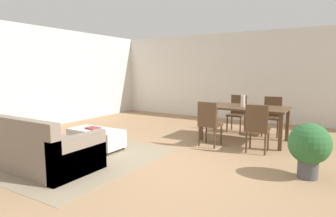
% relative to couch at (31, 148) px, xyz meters
% --- Properties ---
extents(ground_plane, '(10.80, 10.80, 0.00)m').
position_rel_couch_xyz_m(ground_plane, '(1.89, 0.97, -0.29)').
color(ground_plane, '#9E7A56').
extents(wall_back, '(9.00, 0.12, 2.70)m').
position_rel_couch_xyz_m(wall_back, '(1.89, 5.97, 1.06)').
color(wall_back, silver).
rests_on(wall_back, ground_plane).
extents(wall_left, '(0.12, 11.00, 2.70)m').
position_rel_couch_xyz_m(wall_left, '(-2.61, 1.47, 1.06)').
color(wall_left, silver).
rests_on(wall_left, ground_plane).
extents(area_rug, '(3.00, 2.80, 0.01)m').
position_rel_couch_xyz_m(area_rug, '(0.11, 0.65, -0.28)').
color(area_rug, gray).
rests_on(area_rug, ground_plane).
extents(couch, '(2.27, 0.99, 0.86)m').
position_rel_couch_xyz_m(couch, '(0.00, 0.00, 0.00)').
color(couch, gray).
rests_on(couch, ground_plane).
extents(ottoman_table, '(1.11, 0.53, 0.40)m').
position_rel_couch_xyz_m(ottoman_table, '(0.22, 1.24, -0.06)').
color(ottoman_table, silver).
rests_on(ottoman_table, ground_plane).
extents(dining_table, '(1.79, 0.99, 0.76)m').
position_rel_couch_xyz_m(dining_table, '(2.52, 3.41, 0.39)').
color(dining_table, '#513823').
rests_on(dining_table, ground_plane).
extents(dining_chair_near_left, '(0.42, 0.42, 0.92)m').
position_rel_couch_xyz_m(dining_chair_near_left, '(2.05, 2.55, 0.23)').
color(dining_chair_near_left, '#513823').
rests_on(dining_chair_near_left, ground_plane).
extents(dining_chair_near_right, '(0.42, 0.42, 0.92)m').
position_rel_couch_xyz_m(dining_chair_near_right, '(3.00, 2.58, 0.23)').
color(dining_chair_near_right, '#513823').
rests_on(dining_chair_near_right, ground_plane).
extents(dining_chair_far_left, '(0.41, 0.41, 0.92)m').
position_rel_couch_xyz_m(dining_chair_far_left, '(2.11, 4.26, 0.23)').
color(dining_chair_far_left, '#513823').
rests_on(dining_chair_far_left, ground_plane).
extents(dining_chair_far_right, '(0.42, 0.42, 0.92)m').
position_rel_couch_xyz_m(dining_chair_far_right, '(2.95, 4.26, 0.23)').
color(dining_chair_far_right, '#513823').
rests_on(dining_chair_far_right, ground_plane).
extents(vase_centerpiece, '(0.10, 0.10, 0.25)m').
position_rel_couch_xyz_m(vase_centerpiece, '(2.50, 3.37, 0.60)').
color(vase_centerpiece, silver).
rests_on(vase_centerpiece, dining_table).
extents(book_on_ottoman, '(0.28, 0.22, 0.03)m').
position_rel_couch_xyz_m(book_on_ottoman, '(0.15, 1.23, 0.13)').
color(book_on_ottoman, maroon).
rests_on(book_on_ottoman, ottoman_table).
extents(potted_plant, '(0.59, 0.59, 0.80)m').
position_rel_couch_xyz_m(potted_plant, '(3.94, 1.71, 0.19)').
color(potted_plant, '#4C4C51').
rests_on(potted_plant, ground_plane).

